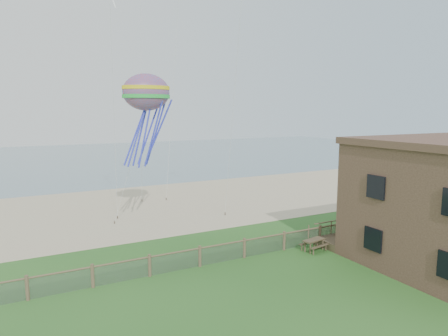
{
  "coord_description": "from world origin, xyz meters",
  "views": [
    {
      "loc": [
        -12.08,
        -14.26,
        8.95
      ],
      "look_at": [
        -0.36,
        8.0,
        5.37
      ],
      "focal_mm": 32.0,
      "sensor_mm": 36.0,
      "label": 1
    }
  ],
  "objects": [
    {
      "name": "chainlink_fence",
      "position": [
        0.0,
        6.0,
        0.55
      ],
      "size": [
        36.2,
        0.2,
        1.25
      ],
      "primitive_type": null,
      "color": "#4C382B",
      "rests_on": "ground"
    },
    {
      "name": "motel_deck",
      "position": [
        13.0,
        5.0,
        0.25
      ],
      "size": [
        15.0,
        2.0,
        0.5
      ],
      "primitive_type": "cube",
      "color": "brown",
      "rests_on": "ground"
    },
    {
      "name": "picnic_table",
      "position": [
        4.63,
        5.0,
        0.33
      ],
      "size": [
        1.76,
        1.45,
        0.66
      ],
      "primitive_type": null,
      "rotation": [
        0.0,
        0.0,
        0.17
      ],
      "color": "brown",
      "rests_on": "ground"
    },
    {
      "name": "sand_beach",
      "position": [
        0.0,
        22.0,
        0.0
      ],
      "size": [
        72.0,
        20.0,
        0.02
      ],
      "primitive_type": "cube",
      "color": "tan",
      "rests_on": "ground"
    },
    {
      "name": "ground",
      "position": [
        0.0,
        0.0,
        0.0
      ],
      "size": [
        160.0,
        160.0,
        0.0
      ],
      "primitive_type": "plane",
      "color": "#24541C",
      "rests_on": "ground"
    },
    {
      "name": "ocean",
      "position": [
        0.0,
        66.0,
        0.0
      ],
      "size": [
        160.0,
        68.0,
        0.02
      ],
      "primitive_type": "cube",
      "color": "slate",
      "rests_on": "ground"
    },
    {
      "name": "octopus_kite",
      "position": [
        -3.4,
        14.32,
        8.47
      ],
      "size": [
        4.21,
        3.68,
        7.22
      ],
      "primitive_type": null,
      "rotation": [
        0.0,
        0.0,
        0.41
      ],
      "color": "red"
    }
  ]
}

